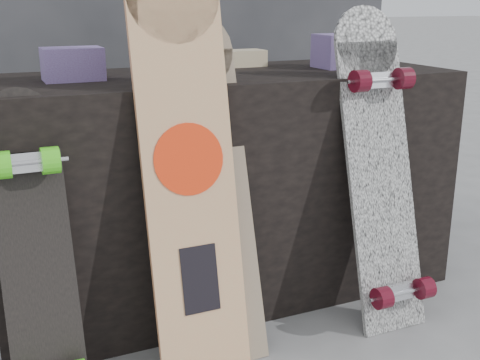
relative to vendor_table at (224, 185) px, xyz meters
name	(u,v)px	position (x,y,z in m)	size (l,w,h in m)	color
ground	(287,354)	(0.00, -0.50, -0.40)	(60.00, 60.00, 0.00)	slate
vendor_table	(224,185)	(0.00, 0.00, 0.00)	(1.60, 0.60, 0.80)	black
merch_box_purple	(73,64)	(-0.49, 0.01, 0.45)	(0.18, 0.12, 0.10)	#604083
merch_box_small	(337,51)	(0.44, -0.02, 0.46)	(0.14, 0.14, 0.12)	#604083
merch_box_flat	(235,58)	(0.12, 0.17, 0.43)	(0.22, 0.10, 0.06)	#D1B78C
longboard_geisha	(187,153)	(-0.25, -0.35, 0.23)	(0.27, 0.27, 1.19)	beige
longboard_celtic	(212,178)	(-0.17, -0.32, 0.14)	(0.22, 0.32, 1.01)	beige
longboard_cascadia	(381,164)	(0.40, -0.38, 0.13)	(0.24, 0.35, 1.03)	white
skateboard_dark	(36,250)	(-0.68, -0.38, 0.02)	(0.19, 0.32, 0.83)	black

